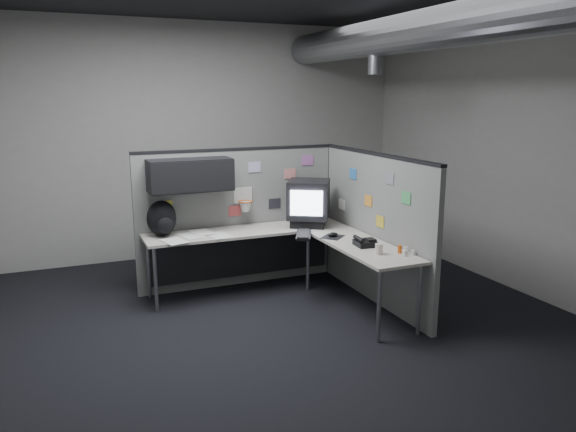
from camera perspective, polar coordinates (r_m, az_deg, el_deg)
name	(u,v)px	position (r m, az deg, el deg)	size (l,w,h in m)	color
room	(342,109)	(5.54, 5.48, 10.80)	(5.62, 5.62, 3.22)	black
partition_back	(227,204)	(6.49, -6.23, 1.22)	(2.44, 0.42, 1.63)	slate
partition_right	(374,227)	(6.16, 8.76, -1.14)	(0.07, 2.23, 1.63)	slate
desk	(276,244)	(6.22, -1.19, -2.83)	(2.31, 2.11, 0.73)	beige
monitor	(309,202)	(6.53, 2.11, 1.41)	(0.63, 0.63, 0.53)	black
keyboard	(304,235)	(6.06, 1.59, -1.90)	(0.32, 0.45, 0.04)	black
mouse	(333,235)	(6.05, 4.57, -1.99)	(0.31, 0.30, 0.05)	black
phone	(365,242)	(5.73, 7.80, -2.67)	(0.21, 0.23, 0.10)	black
bottles	(405,251)	(5.50, 11.79, -3.50)	(0.14, 0.15, 0.08)	silver
cup	(379,249)	(5.45, 9.23, -3.34)	(0.08, 0.08, 0.10)	beige
papers	(197,236)	(6.13, -9.23, -2.01)	(0.79, 0.59, 0.01)	white
backpack	(162,219)	(6.18, -12.69, -0.30)	(0.37, 0.35, 0.39)	black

